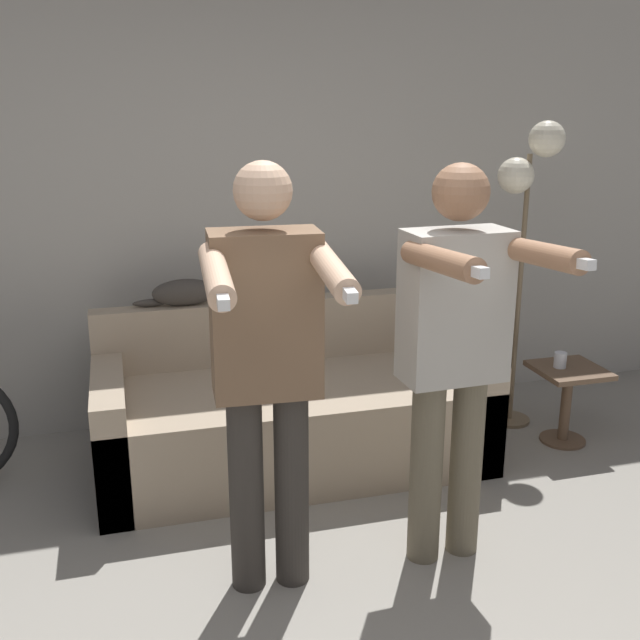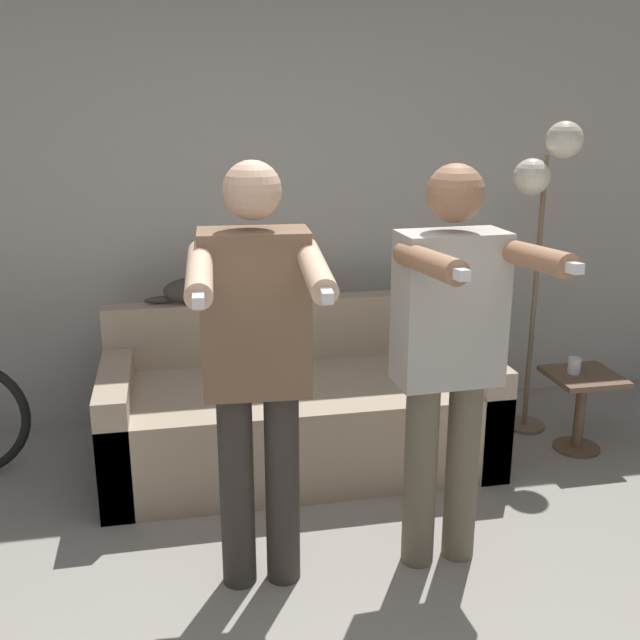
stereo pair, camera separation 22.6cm
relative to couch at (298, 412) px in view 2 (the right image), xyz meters
name	(u,v)px [view 2 (the right image)]	position (x,y,z in m)	size (l,w,h in m)	color
wall_back	(245,210)	(-0.18, 0.75, 1.01)	(10.00, 0.05, 2.60)	#B7B2A8
couch	(298,412)	(0.00, 0.00, 0.00)	(2.07, 0.93, 0.84)	tan
person_left	(257,356)	(-0.34, -1.06, 0.71)	(0.51, 0.69, 1.73)	#38332D
person_right	(450,345)	(0.44, -1.06, 0.71)	(0.51, 0.69, 1.71)	#6B604C
cat	(197,289)	(-0.51, 0.36, 0.63)	(0.48, 0.12, 0.17)	#3D3833
floor_lamp	(545,187)	(1.45, 0.15, 1.18)	(0.39, 0.25, 1.83)	#756047
side_table	(582,397)	(1.60, -0.19, 0.04)	(0.38, 0.38, 0.46)	brown
cup	(574,366)	(1.54, -0.17, 0.22)	(0.07, 0.07, 0.09)	silver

